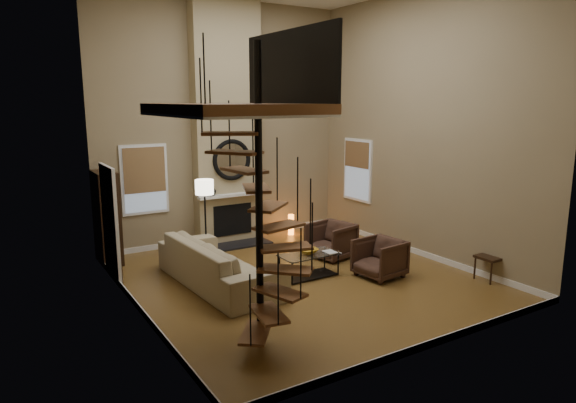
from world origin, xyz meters
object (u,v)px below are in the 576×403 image
coffee_table (309,262)px  accent_lamp (291,225)px  side_chair (494,252)px  hutch (107,217)px  armchair_far (382,258)px  floor_lamp (205,194)px  sofa (217,263)px  armchair_near (333,240)px

coffee_table → accent_lamp: (1.34, 2.80, -0.03)m
side_chair → hutch: bearing=140.9°
armchair_far → floor_lamp: size_ratio=0.48×
hutch → floor_lamp: bearing=-27.2°
armchair_far → coffee_table: (-1.22, 0.67, -0.07)m
hutch → sofa: size_ratio=0.65×
armchair_near → side_chair: 3.18m
hutch → armchair_near: (4.17, -2.07, -0.60)m
armchair_near → floor_lamp: floor_lamp is taller
armchair_near → sofa: bearing=-97.5°
hutch → armchair_far: (4.24, -3.53, -0.60)m
coffee_table → side_chair: 3.42m
coffee_table → armchair_near: bearing=34.7°
hutch → coffee_table: 4.22m
armchair_near → accent_lamp: bearing=162.1°
hutch → floor_lamp: (1.76, -0.90, 0.46)m
accent_lamp → side_chair: size_ratio=0.54×
side_chair → floor_lamp: bearing=136.7°
sofa → floor_lamp: bearing=-18.4°
floor_lamp → accent_lamp: floor_lamp is taller
coffee_table → side_chair: (2.83, -1.89, 0.24)m
hutch → side_chair: (5.85, -4.76, -0.42)m
armchair_far → floor_lamp: floor_lamp is taller
hutch → armchair_far: size_ratio=2.32×
hutch → sofa: (1.39, -2.33, -0.55)m
hutch → side_chair: bearing=-39.1°
accent_lamp → side_chair: 4.94m
sofa → coffee_table: 1.72m
armchair_near → coffee_table: size_ratio=0.76×
hutch → floor_lamp: size_ratio=1.11×
sofa → armchair_near: (2.79, 0.26, -0.04)m
armchair_near → coffee_table: armchair_near is taller
sofa → armchair_far: size_ratio=3.59×
armchair_near → floor_lamp: 2.88m
coffee_table → side_chair: size_ratio=1.19×
hutch → accent_lamp: hutch is taller
hutch → armchair_far: bearing=-39.8°
armchair_far → floor_lamp: (-2.48, 2.63, 1.06)m
floor_lamp → sofa: bearing=-104.7°
side_chair → sofa: bearing=151.4°
armchair_near → armchair_far: armchair_near is taller
sofa → floor_lamp: (0.37, 1.42, 1.02)m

